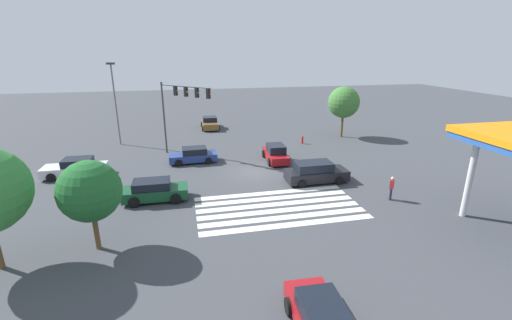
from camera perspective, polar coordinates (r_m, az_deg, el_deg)
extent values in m
plane|color=#3D3F44|center=(28.58, 0.00, -2.02)|extent=(125.79, 125.79, 0.00)
cube|color=silver|center=(20.46, 5.63, -10.69)|extent=(10.58, 0.60, 0.01)
cube|color=silver|center=(21.26, 4.84, -9.50)|extent=(10.58, 0.60, 0.01)
cube|color=silver|center=(22.07, 4.12, -8.39)|extent=(10.58, 0.60, 0.01)
cube|color=silver|center=(22.88, 3.44, -7.36)|extent=(10.58, 0.60, 0.01)
cube|color=silver|center=(23.71, 2.82, -6.40)|extent=(10.58, 0.60, 0.01)
cube|color=silver|center=(24.55, 2.24, -5.51)|extent=(10.58, 0.60, 0.01)
cylinder|color=#47474C|center=(34.28, -15.06, 6.73)|extent=(0.18, 0.18, 6.88)
cylinder|color=#47474C|center=(31.69, -11.79, 11.92)|extent=(4.30, 4.30, 0.12)
cube|color=black|center=(32.58, -13.27, 11.15)|extent=(0.40, 0.40, 0.84)
sphere|color=red|center=(32.47, -13.07, 11.14)|extent=(0.16, 0.16, 0.16)
cube|color=black|center=(31.67, -11.60, 11.08)|extent=(0.40, 0.40, 0.84)
sphere|color=gold|center=(31.56, -11.39, 11.06)|extent=(0.16, 0.16, 0.16)
cube|color=black|center=(30.80, -9.83, 10.99)|extent=(0.40, 0.40, 0.84)
sphere|color=green|center=(30.69, -9.61, 10.97)|extent=(0.16, 0.16, 0.16)
cube|color=black|center=(29.95, -7.96, 10.88)|extent=(0.40, 0.40, 0.84)
sphere|color=red|center=(29.84, -7.73, 10.86)|extent=(0.16, 0.16, 0.16)
cube|color=black|center=(13.21, 11.14, -23.53)|extent=(1.56, 2.15, 0.62)
cylinder|color=black|center=(14.89, 12.28, -21.95)|extent=(0.24, 0.69, 0.69)
cylinder|color=black|center=(14.42, 5.50, -23.11)|extent=(0.24, 0.69, 0.69)
cube|color=silver|center=(31.09, -27.94, -1.46)|extent=(4.82, 1.94, 0.72)
cube|color=black|center=(30.81, -27.59, -0.29)|extent=(2.18, 1.71, 0.58)
cylinder|color=black|center=(30.78, -30.99, -2.55)|extent=(0.69, 0.23, 0.68)
cylinder|color=black|center=(32.47, -29.94, -1.39)|extent=(0.69, 0.23, 0.68)
cylinder|color=black|center=(29.87, -25.65, -2.28)|extent=(0.69, 0.23, 0.68)
cylinder|color=black|center=(31.62, -24.87, -1.10)|extent=(0.69, 0.23, 0.68)
cube|color=maroon|center=(31.29, 3.27, 0.78)|extent=(1.79, 4.24, 0.67)
cube|color=black|center=(30.99, 3.34, 1.92)|extent=(1.55, 2.03, 0.69)
cylinder|color=black|center=(32.38, 1.28, 1.07)|extent=(0.25, 0.71, 0.71)
cylinder|color=black|center=(32.74, 4.17, 1.22)|extent=(0.25, 0.71, 0.71)
cylinder|color=black|center=(29.96, 2.27, -0.36)|extent=(0.25, 0.71, 0.71)
cylinder|color=black|center=(30.36, 5.38, -0.18)|extent=(0.25, 0.71, 0.71)
cube|color=black|center=(26.79, 10.04, -2.45)|extent=(4.75, 1.88, 0.77)
cube|color=black|center=(26.46, 9.57, -1.05)|extent=(2.78, 1.69, 0.66)
cylinder|color=black|center=(28.26, 12.05, -2.02)|extent=(0.60, 0.22, 0.60)
cylinder|color=black|center=(26.65, 13.71, -3.39)|extent=(0.60, 0.22, 0.60)
cylinder|color=black|center=(27.23, 6.39, -2.51)|extent=(0.60, 0.22, 0.60)
cylinder|color=black|center=(25.54, 7.74, -3.98)|extent=(0.60, 0.22, 0.60)
cube|color=brown|center=(44.63, -7.68, 5.92)|extent=(2.00, 4.24, 0.75)
cube|color=black|center=(44.69, -7.73, 6.80)|extent=(1.77, 1.82, 0.57)
cylinder|color=black|center=(43.48, -6.24, 5.33)|extent=(0.23, 0.62, 0.61)
cylinder|color=black|center=(43.35, -8.84, 5.18)|extent=(0.23, 0.62, 0.61)
cylinder|color=black|center=(46.02, -6.55, 6.03)|extent=(0.23, 0.62, 0.61)
cylinder|color=black|center=(45.90, -9.02, 5.89)|extent=(0.23, 0.62, 0.61)
cube|color=navy|center=(31.42, -10.46, 0.50)|extent=(4.27, 1.85, 0.65)
cube|color=black|center=(31.25, -10.24, 1.56)|extent=(2.19, 1.61, 0.54)
cylinder|color=black|center=(30.59, -12.76, -0.50)|extent=(0.62, 0.24, 0.61)
cylinder|color=black|center=(32.27, -12.87, 0.46)|extent=(0.62, 0.24, 0.61)
cylinder|color=black|center=(30.74, -7.90, -0.13)|extent=(0.62, 0.24, 0.61)
cylinder|color=black|center=(32.40, -8.26, 0.81)|extent=(0.62, 0.24, 0.61)
cube|color=#144728|center=(24.18, -16.38, -5.24)|extent=(4.29, 1.74, 0.71)
cube|color=black|center=(23.96, -17.02, -3.89)|extent=(2.43, 1.56, 0.54)
cylinder|color=black|center=(24.97, -13.18, -4.70)|extent=(0.72, 0.23, 0.72)
cylinder|color=black|center=(23.36, -13.23, -6.33)|extent=(0.72, 0.23, 0.72)
cylinder|color=black|center=(25.21, -19.22, -5.04)|extent=(0.72, 0.23, 0.72)
cylinder|color=black|center=(23.62, -19.70, -6.67)|extent=(0.72, 0.23, 0.72)
cylinder|color=silver|center=(24.06, 32.06, -2.73)|extent=(0.36, 0.36, 4.82)
cylinder|color=#232842|center=(25.01, 21.49, -5.38)|extent=(0.14, 0.14, 0.80)
cylinder|color=#232842|center=(25.16, 21.55, -5.25)|extent=(0.14, 0.14, 0.80)
cube|color=#B22328|center=(24.82, 21.71, -3.79)|extent=(0.41, 0.41, 0.64)
sphere|color=beige|center=(24.67, 21.82, -2.86)|extent=(0.22, 0.22, 0.22)
cylinder|color=slate|center=(38.81, -22.32, 8.34)|extent=(0.16, 0.16, 8.30)
cube|color=#333338|center=(38.42, -23.09, 14.58)|extent=(0.80, 0.36, 0.20)
cylinder|color=brown|center=(19.53, -25.06, -10.78)|extent=(0.26, 0.26, 1.91)
sphere|color=#1E5B28|center=(18.62, -25.97, -4.67)|extent=(3.05, 3.05, 3.05)
cylinder|color=brown|center=(41.04, 14.13, 5.49)|extent=(0.26, 0.26, 2.52)
sphere|color=#3D7533|center=(40.55, 14.43, 9.31)|extent=(3.54, 3.54, 3.54)
cylinder|color=red|center=(37.40, 7.73, 3.24)|extent=(0.22, 0.22, 0.70)
sphere|color=red|center=(37.30, 7.76, 3.85)|extent=(0.20, 0.20, 0.20)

